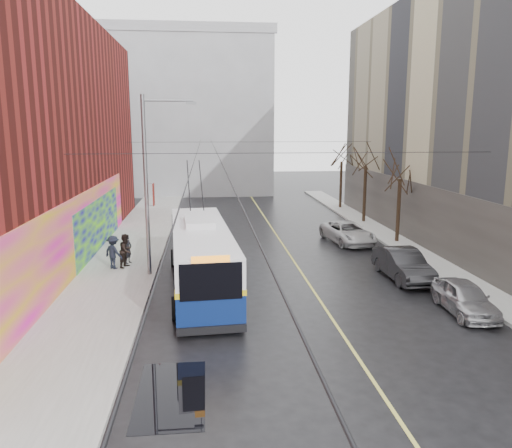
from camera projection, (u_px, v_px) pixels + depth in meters
The scene contains 20 objects.
ground at pixel (314, 361), 16.15m from camera, with size 140.00×140.00×0.00m, color black.
sidewalk_left at pixel (122, 265), 27.07m from camera, with size 4.00×60.00×0.15m, color gray.
sidewalk_right at pixel (423, 257), 28.75m from camera, with size 2.00×60.00×0.15m, color gray.
lane_line at pixel (289, 253), 29.97m from camera, with size 0.12×50.00×0.01m, color #BFB74C.
building_far at pixel (182, 113), 57.78m from camera, with size 20.50×12.10×18.00m.
streetlight_pole at pixel (149, 181), 24.39m from camera, with size 2.65×0.60×9.00m.
catenary_wires at pixel (220, 148), 29.14m from camera, with size 18.00×60.00×0.22m.
tree_near at pixel (401, 167), 31.72m from camera, with size 3.20×3.20×6.40m.
tree_mid at pixel (366, 156), 38.50m from camera, with size 3.20×3.20×6.68m.
tree_far at pixel (342, 153), 45.36m from camera, with size 3.20×3.20×6.57m.
puddle at pixel (171, 394), 14.17m from camera, with size 1.93×3.82×0.01m, color black.
pigeons_flying at pixel (217, 132), 23.46m from camera, with size 2.57×2.54×1.36m.
trolleybus at pixel (201, 256), 23.22m from camera, with size 3.39×12.01×5.63m.
parked_car_a at pixel (465, 298), 20.22m from camera, with size 1.57×3.89×1.33m, color #A2A1A6.
parked_car_b at pixel (403, 264), 24.77m from camera, with size 1.60×4.59×1.51m, color #242426.
parked_car_c at pixel (348, 232), 32.61m from camera, with size 2.27×4.93×1.37m, color #BCBCBE.
following_car at pixel (205, 221), 35.98m from camera, with size 1.82×4.53×1.54m, color #BDBCC1.
pedestrian_a at pixel (128, 249), 27.07m from camera, with size 0.59×0.39×1.61m, color black.
pedestrian_b at pixel (126, 251), 26.33m from camera, with size 0.87×0.68×1.80m, color black.
pedestrian_c at pixel (113, 252), 26.06m from camera, with size 1.14×0.66×1.76m, color black.
Camera 1 is at (-3.37, -14.74, 7.46)m, focal length 35.00 mm.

